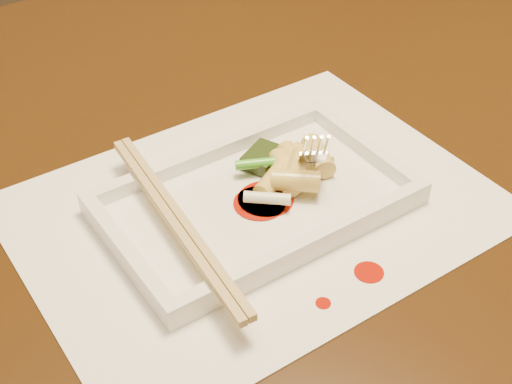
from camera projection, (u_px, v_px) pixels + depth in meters
table at (217, 242)px, 0.74m from camera, size 1.40×0.90×0.75m
placemat at (256, 208)px, 0.62m from camera, size 0.40×0.30×0.00m
sauce_splatter_a at (369, 272)px, 0.56m from camera, size 0.02×0.02×0.00m
sauce_splatter_b at (323, 303)px, 0.54m from camera, size 0.01×0.01×0.00m
plate_base at (256, 204)px, 0.62m from camera, size 0.26×0.16×0.01m
plate_rim_far at (211, 152)px, 0.66m from camera, size 0.26×0.01×0.01m
plate_rim_near at (308, 244)px, 0.57m from camera, size 0.26×0.01×0.01m
plate_rim_left at (126, 251)px, 0.56m from camera, size 0.01×0.14×0.01m
plate_rim_right at (365, 147)px, 0.67m from camera, size 0.01×0.14×0.01m
veg_piece at (263, 157)px, 0.65m from camera, size 0.05×0.04×0.01m
scallion_white at (267, 198)px, 0.60m from camera, size 0.04×0.03×0.01m
scallion_green at (282, 161)px, 0.64m from camera, size 0.08×0.04×0.01m
chopstick_a at (172, 221)px, 0.57m from camera, size 0.03×0.24×0.01m
chopstick_b at (180, 218)px, 0.58m from camera, size 0.03×0.24×0.01m
fork at (311, 95)px, 0.61m from camera, size 0.09×0.10×0.14m
sauce_blob_0 at (260, 203)px, 0.61m from camera, size 0.05×0.05×0.00m
sauce_blob_1 at (266, 199)px, 0.62m from camera, size 0.05×0.05×0.00m
rice_cake_0 at (285, 172)px, 0.63m from camera, size 0.03×0.05×0.02m
rice_cake_1 at (298, 173)px, 0.63m from camera, size 0.04×0.03×0.02m
rice_cake_2 at (296, 181)px, 0.61m from camera, size 0.04×0.04×0.02m
rice_cake_3 at (296, 165)px, 0.64m from camera, size 0.03×0.05×0.02m
rice_cake_4 at (274, 178)px, 0.63m from camera, size 0.05×0.04×0.02m
rice_cake_5 at (298, 168)px, 0.63m from camera, size 0.04×0.04×0.02m
rice_cake_6 at (318, 156)px, 0.65m from camera, size 0.03×0.05×0.02m
rice_cake_7 at (311, 158)px, 0.65m from camera, size 0.03×0.04×0.02m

